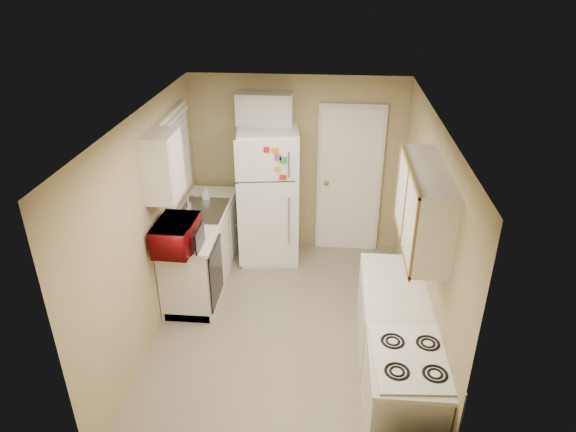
{
  "coord_description": "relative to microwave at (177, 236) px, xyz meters",
  "views": [
    {
      "loc": [
        0.44,
        -4.5,
        3.7
      ],
      "look_at": [
        0.0,
        0.5,
        1.15
      ],
      "focal_mm": 32.0,
      "sensor_mm": 36.0,
      "label": 1
    }
  ],
  "objects": [
    {
      "name": "wall_left",
      "position": [
        -0.25,
        -0.12,
        0.15
      ],
      "size": [
        3.8,
        3.8,
        0.0
      ],
      "primitive_type": "plane",
      "color": "tan",
      "rests_on": "floor"
    },
    {
      "name": "right_counter",
      "position": [
        2.25,
        -0.92,
        -0.6
      ],
      "size": [
        0.6,
        2.0,
        0.9
      ],
      "primitive_type": "cube",
      "color": "silver",
      "rests_on": "floor"
    },
    {
      "name": "upper_cabinet_left",
      "position": [
        -0.1,
        0.1,
        0.75
      ],
      "size": [
        0.3,
        0.45,
        0.7
      ],
      "primitive_type": "cube",
      "color": "silver",
      "rests_on": "wall_left"
    },
    {
      "name": "interior_door",
      "position": [
        1.85,
        1.74,
        -0.03
      ],
      "size": [
        0.86,
        0.06,
        2.08
      ],
      "primitive_type": "cube",
      "color": "white",
      "rests_on": "floor"
    },
    {
      "name": "wall_right",
      "position": [
        2.55,
        -0.12,
        0.15
      ],
      "size": [
        3.8,
        3.8,
        0.0
      ],
      "primitive_type": "plane",
      "color": "tan",
      "rests_on": "floor"
    },
    {
      "name": "wall_front",
      "position": [
        1.15,
        -2.02,
        0.15
      ],
      "size": [
        2.8,
        2.8,
        0.0
      ],
      "primitive_type": "plane",
      "color": "tan",
      "rests_on": "floor"
    },
    {
      "name": "dishwasher",
      "position": [
        0.34,
        0.18,
        -0.56
      ],
      "size": [
        0.03,
        0.58,
        0.72
      ],
      "primitive_type": "cube",
      "color": "black",
      "rests_on": "floor"
    },
    {
      "name": "microwave",
      "position": [
        0.0,
        0.0,
        0.0
      ],
      "size": [
        0.59,
        0.34,
        0.39
      ],
      "primitive_type": "imported",
      "rotation": [
        0.0,
        0.0,
        1.54
      ],
      "color": "maroon",
      "rests_on": "left_counter"
    },
    {
      "name": "sink",
      "position": [
        0.05,
        0.93,
        -0.19
      ],
      "size": [
        0.54,
        0.74,
        0.16
      ],
      "primitive_type": "cube",
      "color": "gray",
      "rests_on": "left_counter"
    },
    {
      "name": "left_counter",
      "position": [
        0.05,
        0.78,
        -0.6
      ],
      "size": [
        0.6,
        1.8,
        0.9
      ],
      "primitive_type": "cube",
      "color": "silver",
      "rests_on": "floor"
    },
    {
      "name": "window_blinds",
      "position": [
        -0.21,
        0.93,
        0.55
      ],
      "size": [
        0.1,
        0.98,
        1.08
      ],
      "primitive_type": "cube",
      "color": "silver",
      "rests_on": "wall_left"
    },
    {
      "name": "soap_bottle",
      "position": [
        0.02,
        1.26,
        -0.05
      ],
      "size": [
        0.09,
        0.09,
        0.18
      ],
      "primitive_type": "imported",
      "rotation": [
        0.0,
        0.0,
        0.05
      ],
      "color": "silver",
      "rests_on": "left_counter"
    },
    {
      "name": "floor",
      "position": [
        1.15,
        -0.12,
        -1.05
      ],
      "size": [
        3.8,
        3.8,
        0.0
      ],
      "primitive_type": "plane",
      "color": "tan",
      "rests_on": "ground"
    },
    {
      "name": "refrigerator",
      "position": [
        0.8,
        1.45,
        -0.14
      ],
      "size": [
        0.84,
        0.82,
        1.81
      ],
      "primitive_type": "cube",
      "rotation": [
        0.0,
        0.0,
        0.13
      ],
      "color": "white",
      "rests_on": "floor"
    },
    {
      "name": "wall_back",
      "position": [
        1.15,
        1.78,
        0.15
      ],
      "size": [
        2.8,
        2.8,
        0.0
      ],
      "primitive_type": "plane",
      "color": "tan",
      "rests_on": "floor"
    },
    {
      "name": "upper_cabinet_right",
      "position": [
        2.4,
        -0.62,
        0.75
      ],
      "size": [
        0.3,
        1.2,
        0.7
      ],
      "primitive_type": "cube",
      "color": "silver",
      "rests_on": "wall_right"
    },
    {
      "name": "stove",
      "position": [
        2.29,
        -1.49,
        -0.59
      ],
      "size": [
        0.67,
        0.8,
        0.93
      ],
      "primitive_type": "cube",
      "rotation": [
        0.0,
        0.0,
        0.07
      ],
      "color": "white",
      "rests_on": "floor"
    },
    {
      "name": "cabinet_over_fridge",
      "position": [
        0.75,
        1.63,
        0.95
      ],
      "size": [
        0.7,
        0.3,
        0.4
      ],
      "primitive_type": "cube",
      "color": "silver",
      "rests_on": "wall_back"
    },
    {
      "name": "ceiling",
      "position": [
        1.15,
        -0.12,
        1.35
      ],
      "size": [
        3.8,
        3.8,
        0.0
      ],
      "primitive_type": "plane",
      "color": "white",
      "rests_on": "floor"
    }
  ]
}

